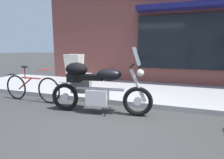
# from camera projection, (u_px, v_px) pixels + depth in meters

# --- Properties ---
(ground_plane) EXTENTS (80.00, 80.00, 0.00)m
(ground_plane) POSITION_uv_depth(u_px,v_px,m) (110.00, 125.00, 3.33)
(ground_plane) COLOR #343434
(touring_motorcycle) EXTENTS (2.18, 0.65, 1.38)m
(touring_motorcycle) POSITION_uv_depth(u_px,v_px,m) (94.00, 85.00, 3.93)
(touring_motorcycle) COLOR black
(touring_motorcycle) RESTS_ON ground_plane
(parked_bicycle) EXTENTS (1.72, 0.48, 0.92)m
(parked_bicycle) POSITION_uv_depth(u_px,v_px,m) (32.00, 87.00, 4.79)
(parked_bicycle) COLOR black
(parked_bicycle) RESTS_ON ground_plane
(sandwich_board_sign) EXTENTS (0.55, 0.43, 1.03)m
(sandwich_board_sign) POSITION_uv_depth(u_px,v_px,m) (74.00, 70.00, 6.27)
(sandwich_board_sign) COLOR silver
(sandwich_board_sign) RESTS_ON sidewalk_curb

